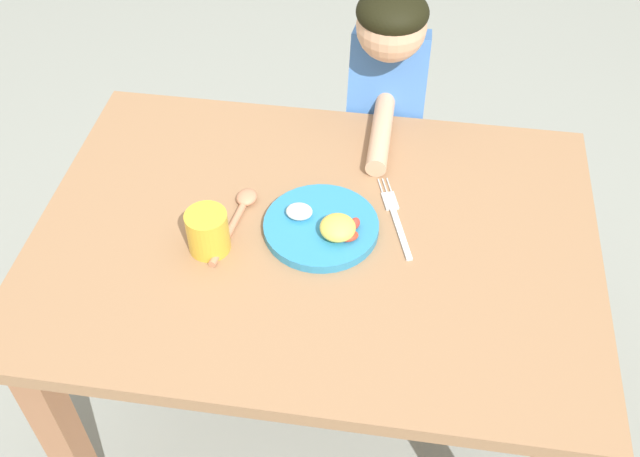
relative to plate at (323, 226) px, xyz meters
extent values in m
plane|color=gray|center=(-0.02, -0.01, -0.72)|extent=(8.00, 8.00, 0.00)
cube|color=#98704D|center=(-0.02, -0.01, -0.03)|extent=(1.12, 0.81, 0.03)
cube|color=#A16A48|center=(-0.50, -0.34, -0.38)|extent=(0.06, 0.06, 0.67)
cube|color=#A16A48|center=(-0.50, 0.32, -0.38)|extent=(0.06, 0.06, 0.67)
cube|color=#A16A48|center=(0.47, 0.32, -0.38)|extent=(0.06, 0.06, 0.67)
cylinder|color=teal|center=(0.00, 0.00, -0.01)|extent=(0.23, 0.23, 0.02)
ellipsoid|color=#E8CD51|center=(0.03, -0.02, 0.02)|extent=(0.07, 0.07, 0.04)
ellipsoid|color=red|center=(0.05, -0.03, 0.01)|extent=(0.05, 0.04, 0.02)
ellipsoid|color=red|center=(0.06, 0.00, 0.02)|extent=(0.03, 0.03, 0.02)
ellipsoid|color=silver|center=(-0.05, 0.02, 0.02)|extent=(0.05, 0.05, 0.02)
cube|color=silver|center=(0.15, 0.01, -0.01)|extent=(0.06, 0.14, 0.01)
cube|color=silver|center=(0.13, 0.11, -0.01)|extent=(0.04, 0.06, 0.01)
cylinder|color=silver|center=(0.12, 0.15, -0.01)|extent=(0.02, 0.04, 0.00)
cylinder|color=silver|center=(0.11, 0.15, -0.01)|extent=(0.02, 0.04, 0.00)
cylinder|color=silver|center=(0.10, 0.15, -0.01)|extent=(0.02, 0.04, 0.00)
cylinder|color=tan|center=(-0.19, -0.04, -0.01)|extent=(0.04, 0.17, 0.01)
ellipsoid|color=tan|center=(-0.17, 0.06, -0.01)|extent=(0.05, 0.06, 0.02)
cylinder|color=gold|center=(-0.21, -0.07, 0.03)|extent=(0.08, 0.08, 0.09)
cube|color=#343A58|center=(0.09, 0.52, -0.43)|extent=(0.19, 0.14, 0.57)
cube|color=#3F72BF|center=(0.09, 0.48, -0.01)|extent=(0.18, 0.21, 0.32)
sphere|color=#D8A884|center=(0.09, 0.43, 0.20)|extent=(0.16, 0.16, 0.16)
ellipsoid|color=black|center=(0.09, 0.43, 0.24)|extent=(0.16, 0.16, 0.09)
cylinder|color=#D8A884|center=(0.09, 0.30, 0.01)|extent=(0.05, 0.25, 0.05)
camera|label=1|loc=(0.14, -1.01, 1.05)|focal=41.45mm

